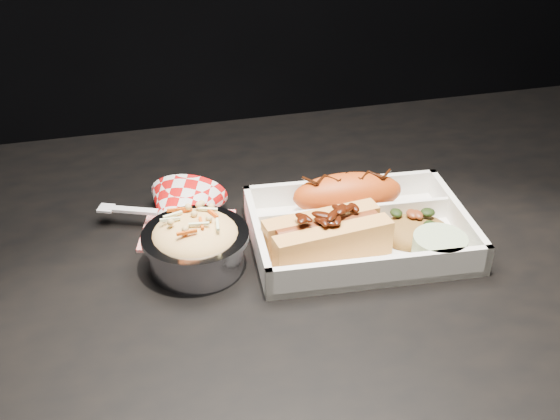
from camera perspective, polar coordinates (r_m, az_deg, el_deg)
The scene contains 8 objects.
dining_table at distance 0.86m, azimuth 2.74°, elevation -9.07°, with size 1.20×0.80×0.75m.
food_tray at distance 0.83m, azimuth 6.39°, elevation -1.92°, with size 0.26×0.20×0.04m.
fried_pastry at distance 0.86m, azimuth 5.51°, elevation 1.34°, with size 0.14×0.05×0.05m, color #C24813.
hotdog at distance 0.79m, azimuth 3.85°, elevation -1.94°, with size 0.14×0.07×0.06m.
fried_rice_mound at distance 0.83m, azimuth 10.96°, elevation -1.16°, with size 0.09×0.07×0.03m, color olive.
cupcake_liner at distance 0.80m, azimuth 12.80°, elevation -3.07°, with size 0.06×0.06×0.03m, color #A2B98C.
foil_coleslaw_cup at distance 0.78m, azimuth -6.86°, elevation -2.63°, with size 0.12×0.12×0.07m.
napkin_fork at distance 0.86m, azimuth -8.28°, elevation -0.53°, with size 0.17×0.14×0.10m.
Camera 1 is at (-0.20, -0.62, 1.22)m, focal length 45.00 mm.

